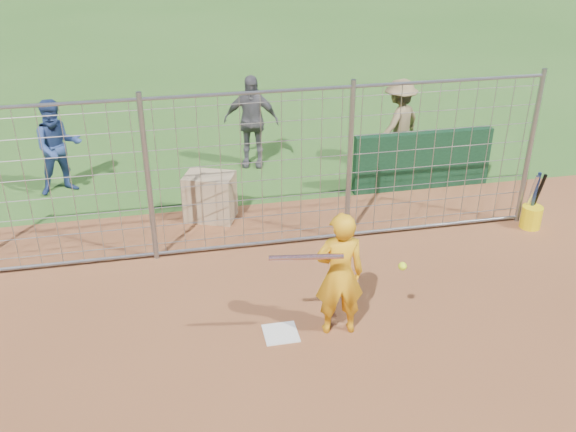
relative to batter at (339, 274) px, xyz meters
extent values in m
plane|color=#2D591E|center=(-0.72, 0.26, -0.84)|extent=(100.00, 100.00, 0.00)
cube|color=silver|center=(-0.72, 0.06, -0.83)|extent=(0.43, 0.43, 0.02)
cube|color=#11381E|center=(2.68, 3.86, -0.29)|extent=(2.60, 0.20, 1.10)
imported|color=orange|center=(0.00, 0.00, 0.00)|extent=(0.65, 0.45, 1.68)
imported|color=navy|center=(-3.82, 5.02, 0.03)|extent=(1.00, 0.88, 1.75)
imported|color=#515055|center=(-0.24, 5.57, 0.08)|extent=(1.16, 0.72, 1.85)
imported|color=olive|center=(2.61, 4.99, 0.04)|extent=(1.30, 1.18, 1.75)
cube|color=tan|center=(-1.28, 3.41, -0.44)|extent=(0.95, 0.81, 0.80)
cylinder|color=silver|center=(-0.48, -0.24, 0.45)|extent=(0.86, 0.19, 0.06)
sphere|color=#D9FD1A|center=(0.74, -0.17, 0.13)|extent=(0.10, 0.10, 0.10)
cylinder|color=yellow|center=(3.87, 2.01, -0.65)|extent=(0.34, 0.34, 0.38)
cylinder|color=silver|center=(3.82, 2.06, -0.29)|extent=(0.10, 0.29, 0.83)
cylinder|color=navy|center=(3.89, 2.06, -0.29)|extent=(0.08, 0.11, 0.85)
cylinder|color=black|center=(3.94, 2.06, -0.29)|extent=(0.08, 0.26, 0.84)
cylinder|color=gray|center=(-2.22, 2.26, 0.46)|extent=(0.08, 0.08, 2.60)
cylinder|color=gray|center=(0.78, 2.26, 0.46)|extent=(0.08, 0.08, 2.60)
cylinder|color=gray|center=(3.78, 2.26, 0.46)|extent=(0.08, 0.08, 2.60)
cylinder|color=gray|center=(-0.72, 2.26, 1.66)|extent=(9.00, 0.05, 0.05)
cylinder|color=gray|center=(-0.72, 2.26, -0.76)|extent=(9.00, 0.05, 0.05)
cube|color=gray|center=(-0.72, 2.26, 0.41)|extent=(9.00, 0.02, 2.50)
camera|label=1|loc=(-1.95, -6.34, 4.26)|focal=40.00mm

